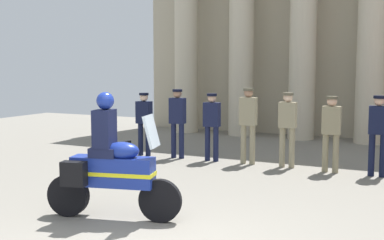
% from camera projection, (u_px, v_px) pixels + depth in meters
% --- Properties ---
extents(colonnade_backdrop, '(11.67, 1.67, 8.21)m').
position_uv_depth(colonnade_backdrop, '(307.00, 6.00, 15.43)').
color(colonnade_backdrop, '#B6AB91').
rests_on(colonnade_backdrop, ground_plane).
extents(officer_in_row_0, '(0.39, 0.24, 1.61)m').
position_uv_depth(officer_in_row_0, '(144.00, 119.00, 12.43)').
color(officer_in_row_0, black).
rests_on(officer_in_row_0, ground_plane).
extents(officer_in_row_1, '(0.39, 0.24, 1.72)m').
position_uv_depth(officer_in_row_1, '(177.00, 118.00, 12.08)').
color(officer_in_row_1, '#141938').
rests_on(officer_in_row_1, ground_plane).
extents(officer_in_row_2, '(0.39, 0.24, 1.63)m').
position_uv_depth(officer_in_row_2, '(212.00, 121.00, 11.70)').
color(officer_in_row_2, '#141938').
rests_on(officer_in_row_2, ground_plane).
extents(officer_in_row_3, '(0.39, 0.24, 1.78)m').
position_uv_depth(officer_in_row_3, '(248.00, 119.00, 11.33)').
color(officer_in_row_3, gray).
rests_on(officer_in_row_3, ground_plane).
extents(officer_in_row_4, '(0.39, 0.24, 1.70)m').
position_uv_depth(officer_in_row_4, '(287.00, 123.00, 10.93)').
color(officer_in_row_4, gray).
rests_on(officer_in_row_4, ground_plane).
extents(officer_in_row_5, '(0.39, 0.24, 1.65)m').
position_uv_depth(officer_in_row_5, '(331.00, 128.00, 10.42)').
color(officer_in_row_5, '#847A5B').
rests_on(officer_in_row_5, ground_plane).
extents(officer_in_row_6, '(0.39, 0.24, 1.68)m').
position_uv_depth(officer_in_row_6, '(378.00, 129.00, 10.03)').
color(officer_in_row_6, black).
rests_on(officer_in_row_6, ground_plane).
extents(motorcycle_with_rider, '(2.06, 0.85, 1.90)m').
position_uv_depth(motorcycle_with_rider, '(108.00, 166.00, 7.24)').
color(motorcycle_with_rider, black).
rests_on(motorcycle_with_rider, ground_plane).
extents(briefcase_on_ground, '(0.10, 0.32, 0.36)m').
position_uv_depth(briefcase_on_ground, '(126.00, 148.00, 12.62)').
color(briefcase_on_ground, black).
rests_on(briefcase_on_ground, ground_plane).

